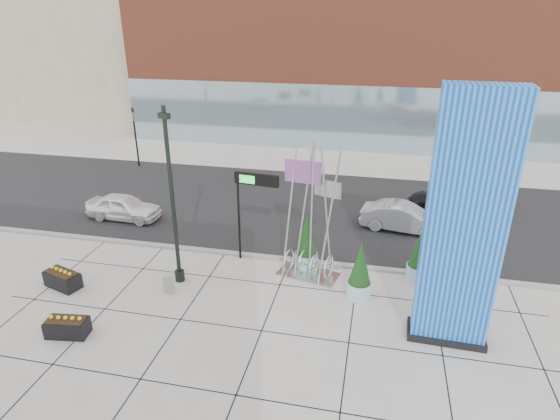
% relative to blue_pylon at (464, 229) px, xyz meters
% --- Properties ---
extents(ground, '(160.00, 160.00, 0.00)m').
position_rel_blue_pylon_xyz_m(ground, '(-7.17, -0.00, -4.06)').
color(ground, '#9E9991').
rests_on(ground, ground).
extents(street_asphalt, '(80.00, 12.00, 0.02)m').
position_rel_blue_pylon_xyz_m(street_asphalt, '(-7.17, 10.00, -4.05)').
color(street_asphalt, black).
rests_on(street_asphalt, ground).
extents(curb_edge, '(80.00, 0.30, 0.12)m').
position_rel_blue_pylon_xyz_m(curb_edge, '(-7.17, 4.00, -4.00)').
color(curb_edge, gray).
rests_on(curb_edge, ground).
extents(tower_podium, '(34.00, 10.00, 11.00)m').
position_rel_blue_pylon_xyz_m(tower_podium, '(-6.17, 27.00, 1.44)').
color(tower_podium, brown).
rests_on(tower_podium, ground).
extents(tower_glass_front, '(34.00, 0.60, 5.00)m').
position_rel_blue_pylon_xyz_m(tower_glass_front, '(-6.17, 22.20, -1.56)').
color(tower_glass_front, '#8CA5B2').
rests_on(tower_glass_front, ground).
extents(blue_pylon, '(2.56, 1.21, 8.40)m').
position_rel_blue_pylon_xyz_m(blue_pylon, '(0.00, 0.00, 0.00)').
color(blue_pylon, '#0B3FAA').
rests_on(blue_pylon, ground).
extents(lamp_post, '(0.49, 0.39, 7.13)m').
position_rel_blue_pylon_xyz_m(lamp_post, '(-10.25, 1.47, -1.14)').
color(lamp_post, black).
rests_on(lamp_post, ground).
extents(public_art_sculpture, '(2.69, 1.78, 5.61)m').
position_rel_blue_pylon_xyz_m(public_art_sculpture, '(-5.16, 3.00, -2.58)').
color(public_art_sculpture, '#B4B8BA').
rests_on(public_art_sculpture, ground).
extents(concrete_bollard, '(0.39, 0.39, 0.76)m').
position_rel_blue_pylon_xyz_m(concrete_bollard, '(-10.32, 0.57, -3.67)').
color(concrete_bollard, gray).
rests_on(concrete_bollard, ground).
extents(overhead_street_sign, '(1.91, 0.39, 4.05)m').
position_rel_blue_pylon_xyz_m(overhead_street_sign, '(-7.68, 3.80, -0.58)').
color(overhead_street_sign, black).
rests_on(overhead_street_sign, ground).
extents(round_planter_east, '(0.95, 0.95, 2.38)m').
position_rel_blue_pylon_xyz_m(round_planter_east, '(-0.75, 3.60, -2.93)').
color(round_planter_east, '#9BD0CF').
rests_on(round_planter_east, ground).
extents(round_planter_mid, '(0.93, 0.93, 2.33)m').
position_rel_blue_pylon_xyz_m(round_planter_mid, '(-3.04, 1.80, -2.95)').
color(round_planter_mid, '#9BD0CF').
rests_on(round_planter_mid, ground).
extents(round_planter_west, '(0.98, 0.98, 2.45)m').
position_rel_blue_pylon_xyz_m(round_planter_west, '(-5.37, 3.60, -2.90)').
color(round_planter_west, '#9BD0CF').
rests_on(round_planter_west, ground).
extents(box_planter_north, '(1.62, 1.14, 0.81)m').
position_rel_blue_pylon_xyz_m(box_planter_north, '(-14.61, 0.05, -3.68)').
color(box_planter_north, black).
rests_on(box_planter_north, ground).
extents(box_planter_south, '(1.46, 0.87, 0.76)m').
position_rel_blue_pylon_xyz_m(box_planter_south, '(-12.57, -2.59, -3.71)').
color(box_planter_south, black).
rests_on(box_planter_south, ground).
extents(car_white_west, '(3.94, 1.70, 1.32)m').
position_rel_blue_pylon_xyz_m(car_white_west, '(-15.56, 6.57, -3.39)').
color(car_white_west, white).
rests_on(car_white_west, ground).
extents(car_silver_mid, '(4.33, 2.06, 1.37)m').
position_rel_blue_pylon_xyz_m(car_silver_mid, '(-1.24, 8.24, -3.37)').
color(car_silver_mid, '#A4A7AB').
rests_on(car_silver_mid, ground).
extents(car_dark_east, '(4.43, 1.90, 1.27)m').
position_rel_blue_pylon_xyz_m(car_dark_east, '(1.32, 11.37, -3.42)').
color(car_dark_east, black).
rests_on(car_dark_east, ground).
extents(traffic_signal, '(0.15, 0.18, 4.10)m').
position_rel_blue_pylon_xyz_m(traffic_signal, '(-19.17, 15.00, -1.76)').
color(traffic_signal, black).
rests_on(traffic_signal, ground).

